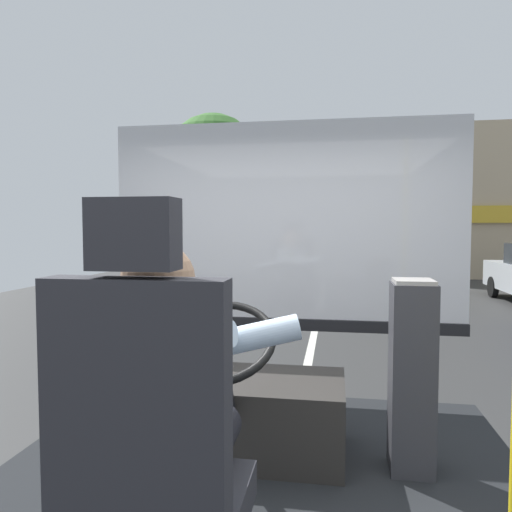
{
  "coord_description": "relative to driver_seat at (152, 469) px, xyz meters",
  "views": [
    {
      "loc": [
        0.36,
        -1.79,
        1.84
      ],
      "look_at": [
        -0.14,
        1.23,
        1.66
      ],
      "focal_mm": 33.76,
      "sensor_mm": 36.0,
      "label": 1
    }
  ],
  "objects": [
    {
      "name": "fare_box",
      "position": [
        0.87,
        1.18,
        -0.06
      ],
      "size": [
        0.21,
        0.22,
        0.95
      ],
      "color": "#333338",
      "rests_on": "bus_floor"
    },
    {
      "name": "windshield_panel",
      "position": [
        0.14,
        2.18,
        0.52
      ],
      "size": [
        2.5,
        0.08,
        1.48
      ],
      "color": "silver"
    },
    {
      "name": "shop_building",
      "position": [
        6.27,
        18.88,
        1.61
      ],
      "size": [
        10.21,
        4.42,
        5.56
      ],
      "color": "tan",
      "rests_on": "ground"
    },
    {
      "name": "driver_seat",
      "position": [
        0.0,
        0.0,
        0.0
      ],
      "size": [
        0.48,
        0.48,
        1.27
      ],
      "color": "black",
      "rests_on": "bus_floor"
    },
    {
      "name": "ground",
      "position": [
        0.14,
        9.36,
        -1.2
      ],
      "size": [
        18.0,
        44.0,
        0.06
      ],
      "color": "#313131"
    },
    {
      "name": "bus_driver",
      "position": [
        -0.0,
        0.11,
        0.16
      ],
      "size": [
        0.79,
        0.57,
        0.75
      ],
      "color": "black",
      "rests_on": "driver_seat"
    },
    {
      "name": "steering_console",
      "position": [
        0.0,
        1.22,
        -0.31
      ],
      "size": [
        1.1,
        1.02,
        0.86
      ],
      "color": "#282623",
      "rests_on": "bus_floor"
    },
    {
      "name": "street_tree",
      "position": [
        -2.71,
        11.19,
        2.35
      ],
      "size": [
        2.52,
        2.52,
        4.82
      ],
      "color": "#4C3828",
      "rests_on": "ground"
    }
  ]
}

